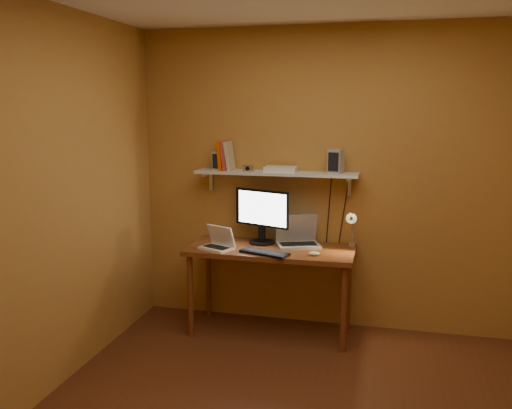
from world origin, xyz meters
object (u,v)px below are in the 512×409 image
(wall_shelf, at_px, (276,173))
(laptop, at_px, (297,237))
(desk, at_px, (271,258))
(keyboard, at_px, (265,253))
(desk_lamp, at_px, (352,225))
(speaker_left, at_px, (219,161))
(shelf_camera, at_px, (248,168))
(netbook, at_px, (219,242))
(router, at_px, (281,169))
(mouse, at_px, (314,254))
(speaker_right, at_px, (336,161))
(monitor, at_px, (262,213))

(wall_shelf, xyz_separation_m, laptop, (0.20, -0.05, -0.54))
(desk, height_order, keyboard, keyboard)
(desk_lamp, bearing_deg, laptop, 177.62)
(speaker_left, bearing_deg, shelf_camera, -0.42)
(netbook, distance_m, shelf_camera, 0.68)
(shelf_camera, bearing_deg, router, 11.47)
(keyboard, relative_size, mouse, 4.47)
(desk, distance_m, shelf_camera, 0.78)
(desk, bearing_deg, shelf_camera, 150.50)
(laptop, relative_size, speaker_right, 2.12)
(wall_shelf, relative_size, desk_lamp, 3.73)
(desk, height_order, wall_shelf, wall_shelf)
(desk_lamp, xyz_separation_m, router, (-0.62, 0.06, 0.44))
(monitor, bearing_deg, keyboard, -53.58)
(netbook, distance_m, speaker_right, 1.19)
(keyboard, xyz_separation_m, mouse, (0.40, 0.05, 0.01))
(router, bearing_deg, laptop, -14.05)
(keyboard, relative_size, speaker_right, 2.05)
(keyboard, relative_size, shelf_camera, 4.16)
(router, bearing_deg, keyboard, -97.48)
(laptop, bearing_deg, keyboard, -142.57)
(desk_lamp, distance_m, speaker_right, 0.54)
(desk, relative_size, monitor, 2.79)
(monitor, xyz_separation_m, speaker_right, (0.62, 0.06, 0.46))
(netbook, distance_m, keyboard, 0.42)
(laptop, distance_m, shelf_camera, 0.73)
(desk, bearing_deg, netbook, -162.64)
(keyboard, bearing_deg, monitor, 126.11)
(monitor, xyz_separation_m, netbook, (-0.31, -0.27, -0.21))
(monitor, bearing_deg, desk, -31.31)
(laptop, bearing_deg, mouse, -78.86)
(laptop, bearing_deg, netbook, -177.11)
(monitor, distance_m, netbook, 0.46)
(speaker_left, distance_m, speaker_right, 1.01)
(monitor, xyz_separation_m, speaker_left, (-0.40, 0.04, 0.44))
(laptop, relative_size, mouse, 4.62)
(desk, bearing_deg, monitor, 129.17)
(desk, height_order, desk_lamp, desk_lamp)
(wall_shelf, distance_m, speaker_right, 0.52)
(netbook, height_order, desk_lamp, desk_lamp)
(netbook, bearing_deg, desk_lamp, 37.54)
(laptop, xyz_separation_m, keyboard, (-0.21, -0.34, -0.06))
(laptop, height_order, speaker_right, speaker_right)
(monitor, height_order, desk_lamp, monitor)
(netbook, bearing_deg, speaker_left, 129.98)
(desk, bearing_deg, keyboard, -92.48)
(speaker_left, distance_m, router, 0.55)
(desk, xyz_separation_m, speaker_right, (0.51, 0.20, 0.81))
(wall_shelf, xyz_separation_m, netbook, (-0.42, -0.33, -0.55))
(monitor, relative_size, laptop, 1.19)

